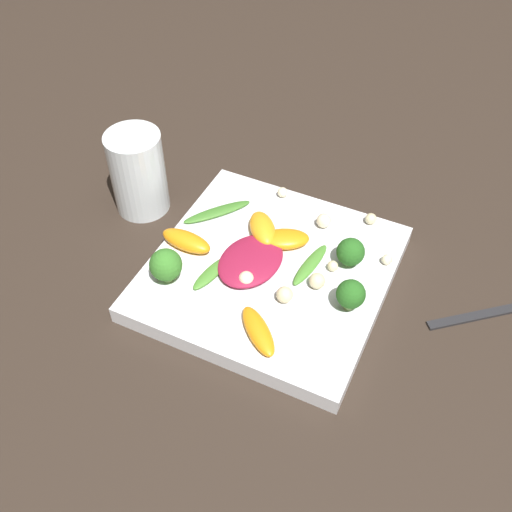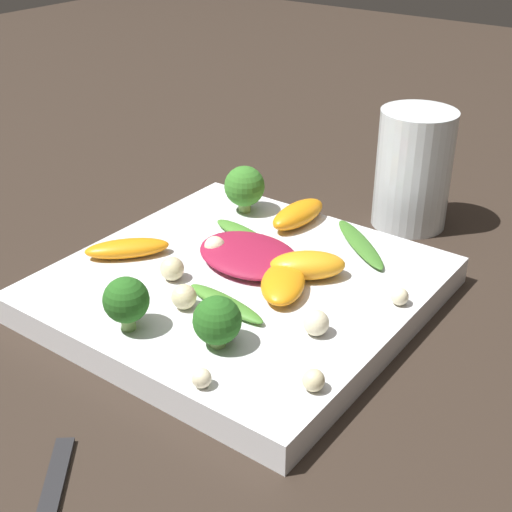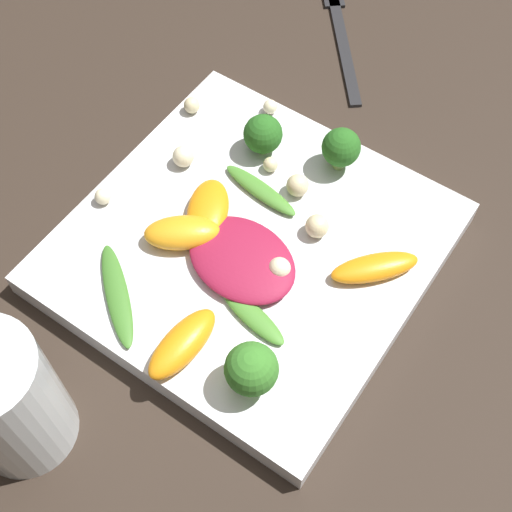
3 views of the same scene
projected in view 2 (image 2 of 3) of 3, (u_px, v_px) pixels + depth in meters
name	position (u px, v px, depth m)	size (l,w,h in m)	color
ground_plane	(241.00, 300.00, 0.57)	(2.40, 2.40, 0.00)	#2D231C
plate	(240.00, 288.00, 0.57)	(0.27, 0.27, 0.02)	white
drinking_glass	(413.00, 169.00, 0.67)	(0.07, 0.07, 0.11)	white
radicchio_leaf_0	(249.00, 255.00, 0.58)	(0.10, 0.08, 0.01)	maroon
orange_segment_0	(307.00, 265.00, 0.55)	(0.06, 0.06, 0.02)	orange
orange_segment_1	(127.00, 248.00, 0.58)	(0.06, 0.07, 0.01)	orange
orange_segment_2	(281.00, 284.00, 0.53)	(0.06, 0.07, 0.02)	orange
orange_segment_3	(298.00, 214.00, 0.64)	(0.03, 0.07, 0.02)	orange
broccoli_floret_0	(126.00, 301.00, 0.49)	(0.03, 0.03, 0.04)	#84AD5B
broccoli_floret_1	(244.00, 187.00, 0.65)	(0.04, 0.04, 0.04)	#84AD5B
broccoli_floret_2	(217.00, 321.00, 0.47)	(0.03, 0.03, 0.04)	#84AD5B
arugula_sprig_0	(226.00, 303.00, 0.52)	(0.08, 0.03, 0.01)	#47842D
arugula_sprig_1	(360.00, 244.00, 0.60)	(0.08, 0.07, 0.01)	#3D7528
arugula_sprig_2	(242.00, 232.00, 0.62)	(0.07, 0.03, 0.01)	#47842D
macadamia_nut_0	(314.00, 380.00, 0.44)	(0.01, 0.01, 0.01)	beige
macadamia_nut_1	(172.00, 269.00, 0.55)	(0.02, 0.02, 0.02)	beige
macadamia_nut_2	(400.00, 296.00, 0.52)	(0.01, 0.01, 0.01)	beige
macadamia_nut_3	(211.00, 319.00, 0.50)	(0.01, 0.01, 0.01)	beige
macadamia_nut_4	(215.00, 247.00, 0.58)	(0.02, 0.02, 0.02)	beige
macadamia_nut_5	(202.00, 378.00, 0.44)	(0.01, 0.01, 0.01)	beige
macadamia_nut_6	(184.00, 297.00, 0.52)	(0.02, 0.02, 0.02)	beige
macadamia_nut_7	(316.00, 323.00, 0.49)	(0.02, 0.02, 0.02)	beige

